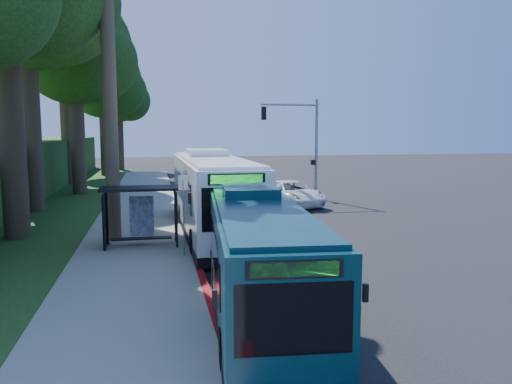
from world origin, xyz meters
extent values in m
plane|color=black|center=(0.00, 0.00, 0.00)|extent=(140.00, 140.00, 0.00)
cube|color=gray|center=(-7.30, 0.00, 0.06)|extent=(4.50, 70.00, 0.12)
cube|color=maroon|center=(-5.00, -4.00, 0.07)|extent=(0.25, 30.00, 0.13)
cube|color=#234719|center=(-13.00, 5.00, 0.03)|extent=(8.00, 70.00, 0.06)
cube|color=black|center=(-7.00, -3.00, 2.50)|extent=(3.20, 1.50, 0.10)
cube|color=black|center=(-8.45, -3.00, 1.20)|extent=(0.06, 1.30, 2.20)
cube|color=navy|center=(-7.00, -2.30, 1.25)|extent=(1.00, 0.12, 1.70)
cube|color=black|center=(-7.00, -3.10, 0.45)|extent=(2.40, 0.40, 0.06)
cube|color=black|center=(-8.40, -2.40, 1.20)|extent=(0.08, 0.08, 2.40)
cube|color=black|center=(-5.60, -2.40, 1.20)|extent=(0.08, 0.08, 2.40)
cube|color=black|center=(-8.40, -3.60, 1.20)|extent=(0.08, 0.08, 2.40)
cube|color=black|center=(-5.60, -3.60, 1.20)|extent=(0.08, 0.08, 2.40)
cylinder|color=gray|center=(-5.40, -5.00, 1.50)|extent=(0.06, 0.06, 3.00)
cube|color=white|center=(-5.40, -5.00, 2.90)|extent=(0.35, 0.04, 0.55)
cylinder|color=gray|center=(4.80, 10.00, 3.50)|extent=(0.20, 0.20, 7.00)
cylinder|color=gray|center=(2.80, 10.00, 6.60)|extent=(4.00, 0.14, 0.14)
cube|color=black|center=(1.00, 10.00, 6.00)|extent=(0.30, 0.30, 0.90)
cube|color=black|center=(4.55, 10.00, 2.60)|extent=(0.25, 0.25, 0.35)
cylinder|color=#4C3F2D|center=(-8.20, -1.50, 6.50)|extent=(0.60, 0.60, 13.00)
cylinder|color=#382B1E|center=(-12.50, 0.00, 5.25)|extent=(1.10, 1.10, 10.50)
cylinder|color=#382B1E|center=(-13.50, 8.00, 5.95)|extent=(1.18, 1.18, 11.90)
sphere|color=#0E330F|center=(-11.50, 6.50, 11.90)|extent=(7.00, 7.00, 7.00)
sphere|color=#0E330F|center=(-15.25, 9.75, 12.24)|extent=(6.50, 6.50, 6.50)
cylinder|color=#382B1E|center=(-12.00, 16.00, 4.90)|extent=(1.06, 1.06, 9.80)
sphere|color=#0E330F|center=(-12.00, 16.00, 10.92)|extent=(8.40, 8.40, 8.40)
sphere|color=#0E330F|center=(-10.32, 14.74, 9.80)|extent=(5.88, 5.88, 5.88)
sphere|color=#0E330F|center=(-13.47, 17.47, 10.08)|extent=(5.46, 5.46, 5.46)
cylinder|color=#382B1E|center=(-14.00, 24.00, 5.60)|extent=(1.14, 1.14, 11.20)
sphere|color=#0E330F|center=(-14.00, 24.00, 12.48)|extent=(9.60, 9.60, 9.60)
sphere|color=#0E330F|center=(-12.08, 22.56, 11.20)|extent=(6.72, 6.72, 6.72)
sphere|color=#0E330F|center=(-15.68, 25.68, 11.52)|extent=(6.24, 6.24, 6.24)
cylinder|color=#382B1E|center=(-11.50, 32.00, 4.55)|extent=(1.02, 1.02, 9.10)
sphere|color=#0E330F|center=(-11.50, 32.00, 10.14)|extent=(8.00, 8.00, 8.00)
sphere|color=#0E330F|center=(-9.90, 30.80, 9.10)|extent=(5.60, 5.60, 5.60)
sphere|color=#0E330F|center=(-12.90, 33.40, 9.36)|extent=(5.20, 5.20, 5.20)
cylinder|color=#382B1E|center=(-10.50, 40.00, 4.20)|extent=(0.98, 0.98, 8.40)
sphere|color=#0E330F|center=(-10.50, 40.00, 9.36)|extent=(7.00, 7.00, 7.00)
sphere|color=#0E330F|center=(-9.10, 38.95, 8.40)|extent=(4.90, 4.90, 4.90)
sphere|color=#0E330F|center=(-11.72, 41.23, 8.64)|extent=(4.55, 4.55, 4.55)
cube|color=white|center=(-3.80, -0.49, 1.92)|extent=(2.97, 13.02, 3.08)
cube|color=black|center=(-3.80, -0.49, 0.32)|extent=(3.00, 13.09, 0.38)
cube|color=black|center=(-3.81, 0.05, 2.22)|extent=(2.99, 10.17, 1.19)
cube|color=black|center=(-3.70, -6.93, 2.16)|extent=(2.43, 0.17, 1.51)
cube|color=black|center=(-3.90, 5.94, 2.27)|extent=(2.21, 0.17, 1.08)
cube|color=#19E533|center=(-3.70, -6.94, 3.19)|extent=(1.79, 0.14, 0.30)
cube|color=white|center=(-3.80, -0.49, 3.52)|extent=(2.74, 12.37, 0.13)
cube|color=white|center=(-3.84, 1.67, 3.70)|extent=(1.97, 2.74, 0.38)
cylinder|color=black|center=(-4.98, -4.67, 0.54)|extent=(0.34, 1.09, 1.08)
cylinder|color=black|center=(-2.48, -4.63, 0.54)|extent=(0.34, 1.09, 1.08)
cylinder|color=black|center=(-5.13, 4.42, 0.54)|extent=(0.34, 1.09, 1.08)
cylinder|color=black|center=(-2.63, 4.46, 0.54)|extent=(0.34, 1.09, 1.08)
cube|color=#0A2E38|center=(-3.80, -10.80, 1.57)|extent=(3.16, 10.76, 2.52)
cube|color=black|center=(-3.80, -10.80, 0.27)|extent=(3.19, 10.82, 0.31)
cube|color=black|center=(-3.76, -10.36, 1.81)|extent=(3.01, 8.44, 0.97)
cube|color=black|center=(-4.25, -16.04, 1.77)|extent=(1.99, 0.28, 1.24)
cube|color=black|center=(-3.35, -5.57, 1.86)|extent=(1.81, 0.26, 0.88)
cube|color=#19E533|center=(-4.26, -16.05, 2.61)|extent=(1.47, 0.21, 0.25)
cube|color=#0A2E38|center=(-3.80, -10.80, 2.87)|extent=(2.94, 10.22, 0.11)
cube|color=#0A2E38|center=(-3.65, -9.04, 3.02)|extent=(1.76, 2.34, 0.31)
cylinder|color=black|center=(-5.11, -14.10, 0.44)|extent=(0.34, 0.90, 0.88)
cylinder|color=black|center=(-3.08, -14.27, 0.44)|extent=(0.34, 0.90, 0.88)
cylinder|color=black|center=(-4.47, -6.70, 0.44)|extent=(0.34, 0.90, 0.88)
cylinder|color=black|center=(-2.43, -6.88, 0.44)|extent=(0.34, 0.90, 0.88)
imported|color=white|center=(2.15, 7.26, 0.80)|extent=(4.11, 6.27, 1.60)
camera|label=1|loc=(-6.45, -23.63, 4.83)|focal=35.00mm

